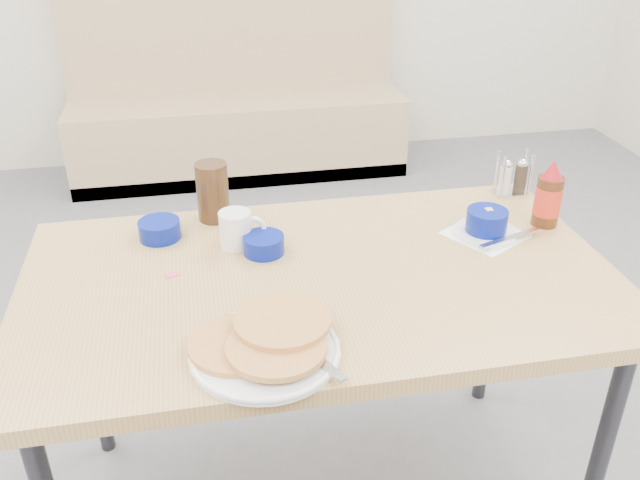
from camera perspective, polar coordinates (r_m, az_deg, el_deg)
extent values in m
cube|color=tan|center=(4.06, -6.79, 8.78)|extent=(1.90, 0.55, 0.45)
cube|color=tan|center=(4.13, -7.49, 16.26)|extent=(1.90, 0.12, 1.00)
cube|color=#2D2D33|center=(4.12, -6.65, 6.36)|extent=(1.90, 0.55, 0.08)
cube|color=tan|center=(1.61, 0.08, -3.49)|extent=(1.40, 0.80, 0.04)
cylinder|color=#2D2D33|center=(1.83, 22.51, -16.63)|extent=(0.04, 0.04, 0.72)
cylinder|color=#2D2D33|center=(2.10, -18.79, -9.24)|extent=(0.04, 0.04, 0.72)
cylinder|color=#2D2D33|center=(2.25, 14.18, -5.66)|extent=(0.04, 0.04, 0.72)
cylinder|color=white|center=(1.35, -4.65, -9.38)|extent=(0.30, 0.30, 0.01)
cylinder|color=#EBA358|center=(1.36, -6.94, -8.66)|extent=(0.20, 0.20, 0.01)
cylinder|color=#EBA358|center=(1.32, -3.71, -9.01)|extent=(0.20, 0.20, 0.01)
cylinder|color=#EBA358|center=(1.37, -3.20, -6.78)|extent=(0.20, 0.20, 0.01)
cube|color=silver|center=(1.31, 0.16, -10.24)|extent=(0.08, 0.13, 0.01)
cylinder|color=white|center=(1.71, -7.14, 0.92)|extent=(0.08, 0.08, 0.09)
cylinder|color=black|center=(1.70, -7.22, 2.15)|extent=(0.07, 0.07, 0.00)
torus|color=white|center=(1.71, -5.65, 0.98)|extent=(0.07, 0.02, 0.07)
cube|color=white|center=(1.82, 13.72, 0.46)|extent=(0.24, 0.24, 0.00)
cylinder|color=white|center=(1.82, 13.74, 0.65)|extent=(0.16, 0.16, 0.01)
cylinder|color=navy|center=(1.80, 13.86, 1.60)|extent=(0.11, 0.11, 0.06)
cylinder|color=white|center=(1.79, 13.95, 2.26)|extent=(0.09, 0.09, 0.01)
cube|color=#F4DB60|center=(1.80, 14.04, 2.45)|extent=(0.02, 0.02, 0.01)
cube|color=silver|center=(1.79, 15.69, 0.17)|extent=(0.19, 0.08, 0.00)
cylinder|color=navy|center=(1.79, -13.36, 0.86)|extent=(0.11, 0.11, 0.05)
cylinder|color=navy|center=(1.68, -4.76, -0.36)|extent=(0.10, 0.10, 0.05)
cylinder|color=#372211|center=(1.84, -9.03, 4.04)|extent=(0.10, 0.10, 0.16)
cube|color=silver|center=(2.08, 15.77, 3.90)|extent=(0.10, 0.06, 0.00)
cylinder|color=silver|center=(2.02, 15.13, 5.17)|extent=(0.01, 0.01, 0.12)
cylinder|color=silver|center=(2.06, 17.35, 5.29)|extent=(0.01, 0.01, 0.12)
cylinder|color=silver|center=(2.06, 14.64, 5.66)|extent=(0.01, 0.01, 0.12)
cylinder|color=silver|center=(2.10, 16.83, 5.77)|extent=(0.01, 0.01, 0.12)
cylinder|color=silver|center=(2.06, 15.32, 4.95)|extent=(0.04, 0.04, 0.08)
cylinder|color=#3F3326|center=(2.08, 16.53, 5.02)|extent=(0.04, 0.04, 0.08)
cylinder|color=#47230F|center=(1.89, 18.61, 3.12)|extent=(0.07, 0.07, 0.14)
cylinder|color=#F1441C|center=(1.89, 18.63, 3.19)|extent=(0.07, 0.07, 0.08)
cone|color=#B3111B|center=(1.86, 19.05, 5.65)|extent=(0.05, 0.05, 0.05)
cube|color=#E24B5C|center=(1.64, -12.34, -2.88)|extent=(0.04, 0.03, 0.00)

